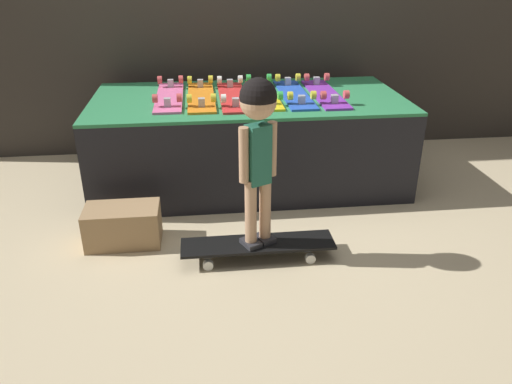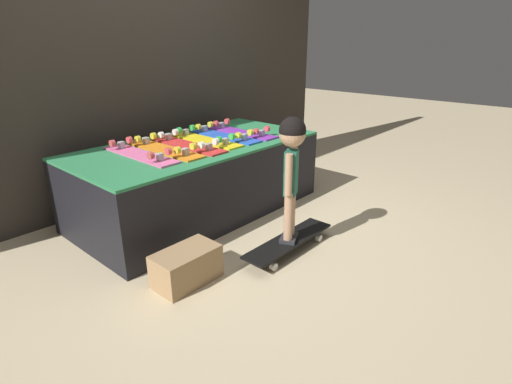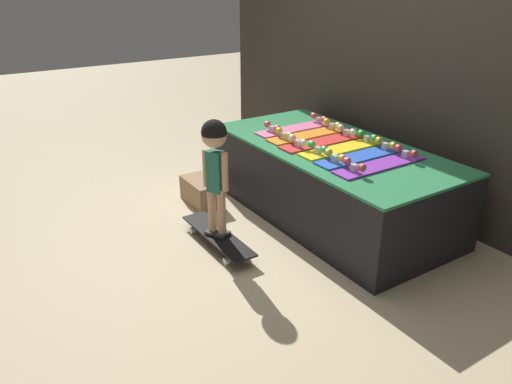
# 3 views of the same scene
# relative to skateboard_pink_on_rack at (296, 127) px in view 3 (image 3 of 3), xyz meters

# --- Properties ---
(ground_plane) EXTENTS (16.00, 16.00, 0.00)m
(ground_plane) POSITION_rel_skateboard_pink_on_rack_xyz_m (0.51, -0.65, -0.61)
(ground_plane) COLOR beige
(back_wall) EXTENTS (4.93, 0.10, 2.75)m
(back_wall) POSITION_rel_skateboard_pink_on_rack_xyz_m (0.51, 0.68, 0.76)
(back_wall) COLOR #332D28
(back_wall) RESTS_ON ground_plane
(display_rack) EXTENTS (2.04, 1.00, 0.60)m
(display_rack) POSITION_rel_skateboard_pink_on_rack_xyz_m (0.51, -0.03, -0.32)
(display_rack) COLOR black
(display_rack) RESTS_ON ground_plane
(skateboard_pink_on_rack) EXTENTS (0.17, 0.75, 0.09)m
(skateboard_pink_on_rack) POSITION_rel_skateboard_pink_on_rack_xyz_m (0.00, 0.00, 0.00)
(skateboard_pink_on_rack) COLOR pink
(skateboard_pink_on_rack) RESTS_ON display_rack
(skateboard_orange_on_rack) EXTENTS (0.17, 0.75, 0.09)m
(skateboard_orange_on_rack) POSITION_rel_skateboard_pink_on_rack_xyz_m (0.21, -0.02, 0.00)
(skateboard_orange_on_rack) COLOR orange
(skateboard_orange_on_rack) RESTS_ON display_rack
(skateboard_red_on_rack) EXTENTS (0.17, 0.75, 0.09)m
(skateboard_red_on_rack) POSITION_rel_skateboard_pink_on_rack_xyz_m (0.41, -0.05, 0.00)
(skateboard_red_on_rack) COLOR red
(skateboard_red_on_rack) RESTS_ON display_rack
(skateboard_yellow_on_rack) EXTENTS (0.17, 0.75, 0.09)m
(skateboard_yellow_on_rack) POSITION_rel_skateboard_pink_on_rack_xyz_m (0.62, -0.02, 0.00)
(skateboard_yellow_on_rack) COLOR yellow
(skateboard_yellow_on_rack) RESTS_ON display_rack
(skateboard_blue_on_rack) EXTENTS (0.17, 0.75, 0.09)m
(skateboard_blue_on_rack) POSITION_rel_skateboard_pink_on_rack_xyz_m (0.82, -0.03, 0.00)
(skateboard_blue_on_rack) COLOR blue
(skateboard_blue_on_rack) RESTS_ON display_rack
(skateboard_purple_on_rack) EXTENTS (0.17, 0.75, 0.09)m
(skateboard_purple_on_rack) POSITION_rel_skateboard_pink_on_rack_xyz_m (1.03, -0.04, 0.00)
(skateboard_purple_on_rack) COLOR purple
(skateboard_purple_on_rack) RESTS_ON display_rack
(skateboard_on_floor) EXTENTS (0.80, 0.19, 0.09)m
(skateboard_on_floor) POSITION_rel_skateboard_pink_on_rack_xyz_m (0.46, -1.04, -0.54)
(skateboard_on_floor) COLOR black
(skateboard_on_floor) RESTS_ON ground_plane
(child) EXTENTS (0.19, 0.17, 0.86)m
(child) POSITION_rel_skateboard_pink_on_rack_xyz_m (0.46, -1.04, 0.08)
(child) COLOR #2D2D33
(child) RESTS_ON skateboard_on_floor
(storage_box) EXTENTS (0.40, 0.23, 0.21)m
(storage_box) POSITION_rel_skateboard_pink_on_rack_xyz_m (-0.26, -0.80, -0.51)
(storage_box) COLOR #A37F56
(storage_box) RESTS_ON ground_plane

